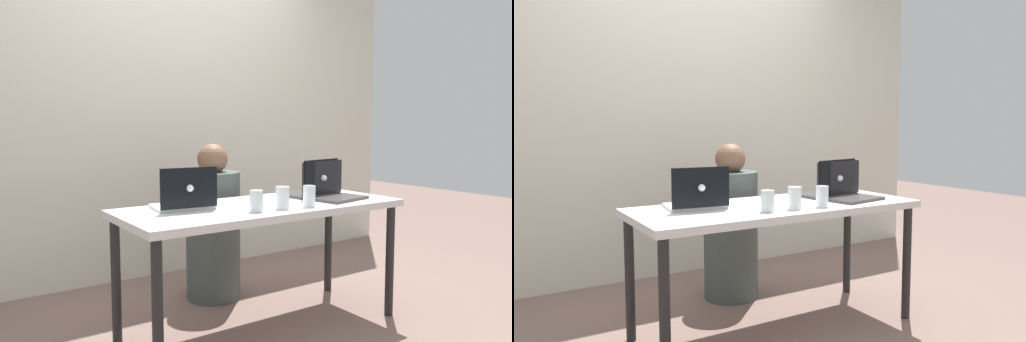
{
  "view_description": "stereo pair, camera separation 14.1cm",
  "coord_description": "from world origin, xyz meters",
  "views": [
    {
      "loc": [
        -1.57,
        -2.23,
        1.16
      ],
      "look_at": [
        0.0,
        0.06,
        0.89
      ],
      "focal_mm": 35.0,
      "sensor_mm": 36.0,
      "label": 1
    },
    {
      "loc": [
        -1.45,
        -2.31,
        1.16
      ],
      "look_at": [
        0.0,
        0.06,
        0.89
      ],
      "focal_mm": 35.0,
      "sensor_mm": 36.0,
      "label": 2
    }
  ],
  "objects": [
    {
      "name": "laptop_front_right",
      "position": [
        0.46,
        -0.06,
        0.76
      ],
      "size": [
        0.35,
        0.29,
        0.23
      ],
      "rotation": [
        0.0,
        0.0,
        0.18
      ],
      "color": "#3D3839",
      "rests_on": "desk"
    },
    {
      "name": "water_glass_right",
      "position": [
        0.16,
        -0.2,
        0.76
      ],
      "size": [
        0.07,
        0.07,
        0.11
      ],
      "color": "white",
      "rests_on": "desk"
    },
    {
      "name": "desk",
      "position": [
        0.0,
        0.0,
        0.64
      ],
      "size": [
        1.59,
        0.64,
        0.71
      ],
      "color": "silver",
      "rests_on": "ground"
    },
    {
      "name": "ground_plane",
      "position": [
        0.0,
        0.0,
        0.0
      ],
      "size": [
        12.0,
        12.0,
        0.0
      ],
      "primitive_type": "plane",
      "color": "#745B53"
    },
    {
      "name": "laptop_back_left",
      "position": [
        -0.43,
        0.1,
        0.76
      ],
      "size": [
        0.33,
        0.28,
        0.22
      ],
      "rotation": [
        0.0,
        0.0,
        3.02
      ],
      "color": "silver",
      "rests_on": "desk"
    },
    {
      "name": "water_glass_left",
      "position": [
        -0.16,
        -0.17,
        0.76
      ],
      "size": [
        0.07,
        0.07,
        0.11
      ],
      "color": "silver",
      "rests_on": "desk"
    },
    {
      "name": "water_glass_center",
      "position": [
        0.0,
        -0.18,
        0.76
      ],
      "size": [
        0.07,
        0.07,
        0.12
      ],
      "color": "white",
      "rests_on": "desk"
    },
    {
      "name": "back_wall",
      "position": [
        0.0,
        1.34,
        1.29
      ],
      "size": [
        4.5,
        0.1,
        2.58
      ],
      "primitive_type": "cube",
      "color": "beige",
      "rests_on": "ground"
    },
    {
      "name": "person_at_center",
      "position": [
        0.02,
        0.6,
        0.46
      ],
      "size": [
        0.37,
        0.37,
        1.03
      ],
      "rotation": [
        0.0,
        0.0,
        3.17
      ],
      "color": "#434D4A",
      "rests_on": "ground"
    },
    {
      "name": "laptop_back_right",
      "position": [
        0.44,
        0.08,
        0.76
      ],
      "size": [
        0.37,
        0.28,
        0.22
      ],
      "rotation": [
        0.0,
        0.0,
        3.26
      ],
      "color": "#373A39",
      "rests_on": "desk"
    }
  ]
}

